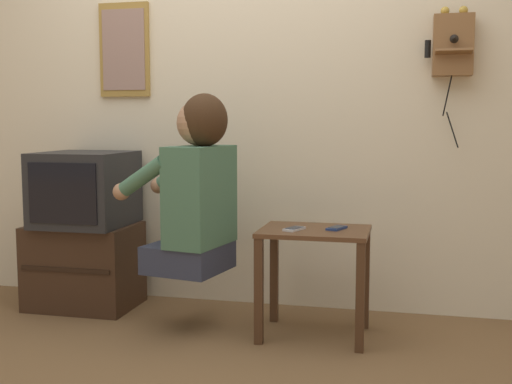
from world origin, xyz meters
TOP-DOWN VIEW (x-y plane):
  - ground_plane at (0.00, 0.00)m, footprint 14.00×14.00m
  - wall_back at (0.00, 1.10)m, footprint 6.80×0.05m
  - side_table at (0.50, 0.58)m, footprint 0.53×0.41m
  - person at (-0.09, 0.53)m, footprint 0.59×0.49m
  - tv_stand at (-0.86, 0.78)m, footprint 0.59×0.43m
  - television at (-0.83, 0.77)m, footprint 0.48×0.50m
  - wall_phone_antique at (1.15, 1.02)m, footprint 0.24×0.19m
  - framed_picture at (-0.71, 1.06)m, footprint 0.31×0.03m
  - cell_phone_held at (0.41, 0.53)m, footprint 0.10×0.14m
  - cell_phone_spare at (0.61, 0.60)m, footprint 0.10×0.14m

SIDE VIEW (x-z plane):
  - ground_plane at x=0.00m, z-range 0.00..0.00m
  - tv_stand at x=-0.86m, z-range 0.00..0.48m
  - side_table at x=0.50m, z-range 0.15..0.69m
  - cell_phone_held at x=0.41m, z-range 0.54..0.55m
  - cell_phone_spare at x=0.61m, z-range 0.54..0.55m
  - television at x=-0.83m, z-range 0.48..0.89m
  - person at x=-0.09m, z-range 0.29..1.19m
  - wall_back at x=0.00m, z-range 0.00..2.55m
  - wall_phone_antique at x=1.15m, z-range 1.10..1.83m
  - framed_picture at x=-0.71m, z-range 1.21..1.76m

